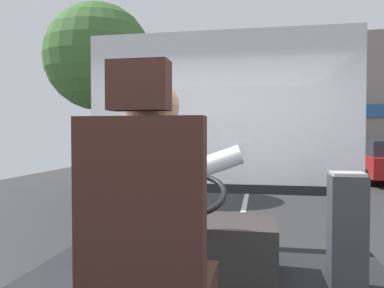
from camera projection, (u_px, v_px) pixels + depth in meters
ground at (247, 195)px, 10.54m from camera, size 18.00×44.00×0.06m
driver_seat at (148, 257)px, 1.47m from camera, size 0.48×0.48×1.28m
bus_driver at (156, 201)px, 1.57m from camera, size 0.73×0.56×0.82m
steering_console at (199, 245)px, 2.69m from camera, size 1.10×0.93×0.76m
fare_box at (347, 231)px, 2.44m from camera, size 0.22×0.21×0.76m
windshield_panel at (220, 130)px, 3.43m from camera, size 2.50×0.08×1.48m
street_tree at (98, 58)px, 10.57m from camera, size 3.00×3.00×5.37m
shop_building at (370, 103)px, 19.98m from camera, size 12.83×4.92×6.57m
parked_car_black at (361, 155)px, 17.52m from camera, size 1.94×4.01×1.32m
parked_car_blue at (335, 150)px, 22.37m from camera, size 1.97×4.39×1.33m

